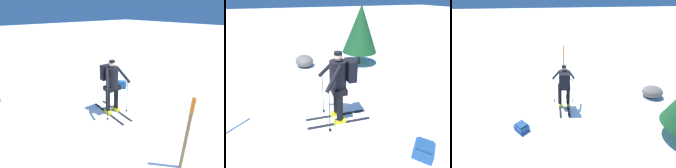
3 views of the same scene
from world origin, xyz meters
TOP-DOWN VIEW (x-y plane):
  - ground_plane at (0.00, 0.00)m, footprint 80.00×80.00m
  - skier at (-0.54, -0.79)m, footprint 0.96×1.64m
  - dropped_backpack at (-2.16, -1.99)m, footprint 0.55×0.55m
  - trail_marker at (-0.21, 1.93)m, footprint 0.08×0.08m

SIDE VIEW (x-z plane):
  - ground_plane at x=0.00m, z-range 0.00..0.00m
  - dropped_backpack at x=-2.16m, z-range -0.01..0.28m
  - trail_marker at x=-0.21m, z-range 0.14..1.86m
  - skier at x=-0.54m, z-range 0.18..1.98m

